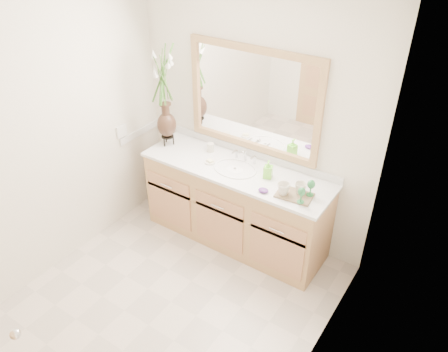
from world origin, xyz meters
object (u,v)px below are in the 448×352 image
Objects in this scene: flower_vase at (164,86)px; tray at (294,195)px; tumbler at (210,147)px; soap_bottle at (268,170)px.

flower_vase is 1.58m from tray.
flower_vase is at bearing -165.05° from tumbler.
tray is (1.02, -0.22, -0.04)m from tumbler.
tumbler is 1.04m from tray.
soap_bottle reaches higher than tray.
flower_vase is at bearing 164.64° from soap_bottle.
flower_vase is 6.08× the size of soap_bottle.
tumbler reaches higher than tray.
flower_vase is 0.73m from tumbler.
flower_vase is at bearing 169.93° from tray.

